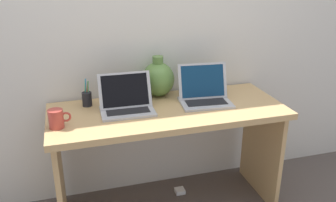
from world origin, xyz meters
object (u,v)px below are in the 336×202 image
at_px(laptop_left, 126,101).
at_px(coffee_mug, 57,119).
at_px(green_vase, 158,79).
at_px(pen_cup, 87,98).
at_px(laptop_right, 204,92).
at_px(power_brick, 180,191).

bearing_deg(laptop_left, coffee_mug, -161.85).
bearing_deg(green_vase, pen_cup, -173.54).
relative_size(laptop_right, pen_cup, 1.96).
height_order(laptop_left, pen_cup, laptop_left).
height_order(pen_cup, power_brick, pen_cup).
relative_size(laptop_left, coffee_mug, 2.64).
bearing_deg(coffee_mug, laptop_right, 8.65).
distance_m(laptop_left, green_vase, 0.33).
xyz_separation_m(green_vase, power_brick, (0.13, -0.12, -0.86)).
xyz_separation_m(pen_cup, power_brick, (0.62, -0.06, -0.79)).
bearing_deg(pen_cup, laptop_left, -32.61).
bearing_deg(pen_cup, green_vase, 6.46).
xyz_separation_m(coffee_mug, pen_cup, (0.19, 0.28, -0.00)).
height_order(laptop_right, pen_cup, laptop_right).
height_order(laptop_left, coffee_mug, laptop_left).
height_order(green_vase, power_brick, green_vase).
bearing_deg(laptop_left, laptop_right, 0.60).
bearing_deg(power_brick, coffee_mug, -164.46).
height_order(coffee_mug, power_brick, coffee_mug).
bearing_deg(laptop_right, coffee_mug, -171.35).
bearing_deg(coffee_mug, laptop_left, 18.15).
bearing_deg(power_brick, green_vase, 138.38).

